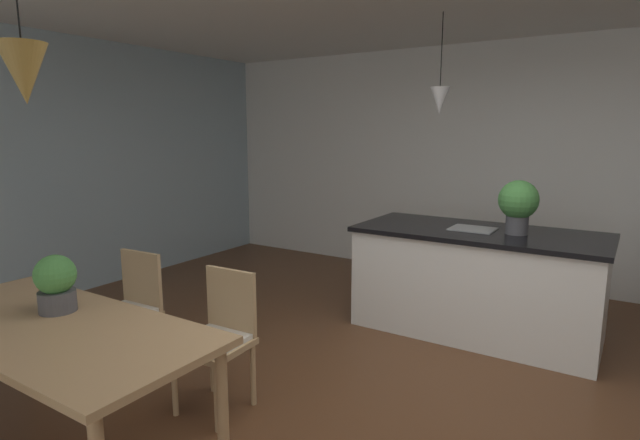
% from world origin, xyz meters
% --- Properties ---
extents(ground_plane, '(10.00, 8.40, 0.04)m').
position_xyz_m(ground_plane, '(0.00, 0.00, -0.02)').
color(ground_plane, brown).
extents(wall_back_kitchen, '(10.00, 0.12, 2.70)m').
position_xyz_m(wall_back_kitchen, '(0.00, 3.26, 1.35)').
color(wall_back_kitchen, white).
rests_on(wall_back_kitchen, ground_plane).
extents(window_wall_left_glazing, '(0.06, 8.40, 2.70)m').
position_xyz_m(window_wall_left_glazing, '(-4.06, 0.00, 1.35)').
color(window_wall_left_glazing, '#9EB7C6').
rests_on(window_wall_left_glazing, ground_plane).
extents(dining_table, '(1.94, 0.84, 0.73)m').
position_xyz_m(dining_table, '(-1.54, -1.30, 0.66)').
color(dining_table, tan).
rests_on(dining_table, ground_plane).
extents(chair_far_right, '(0.42, 0.42, 0.87)m').
position_xyz_m(chair_far_right, '(-1.11, -0.50, 0.47)').
color(chair_far_right, tan).
rests_on(chair_far_right, ground_plane).
extents(chair_far_left, '(0.42, 0.42, 0.87)m').
position_xyz_m(chair_far_left, '(-1.98, -0.50, 0.47)').
color(chair_far_left, tan).
rests_on(chair_far_left, ground_plane).
extents(kitchen_island, '(2.03, 0.95, 0.91)m').
position_xyz_m(kitchen_island, '(-0.10, 1.60, 0.46)').
color(kitchen_island, white).
rests_on(kitchen_island, ground_plane).
extents(pendant_over_table, '(0.22, 0.22, 0.85)m').
position_xyz_m(pendant_over_table, '(-1.39, -1.38, 1.99)').
color(pendant_over_table, black).
extents(pendant_over_island_main, '(0.17, 0.17, 0.83)m').
position_xyz_m(pendant_over_island_main, '(-0.49, 1.60, 1.99)').
color(pendant_over_island_main, black).
extents(potted_plant_on_island, '(0.32, 0.32, 0.44)m').
position_xyz_m(potted_plant_on_island, '(0.20, 1.60, 1.16)').
color(potted_plant_on_island, '#4C4C51').
rests_on(potted_plant_on_island, kitchen_island).
extents(potted_plant_on_table, '(0.22, 0.22, 0.33)m').
position_xyz_m(potted_plant_on_table, '(-1.68, -1.17, 0.90)').
color(potted_plant_on_table, '#4C4C51').
rests_on(potted_plant_on_table, dining_table).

